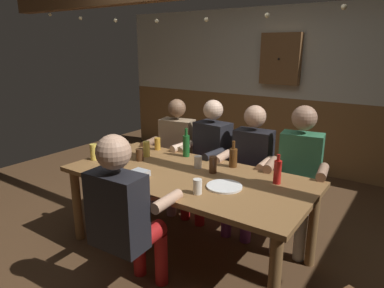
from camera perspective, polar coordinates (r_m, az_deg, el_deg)
The scene contains 26 objects.
ground_plane at distance 3.31m, azimuth 0.31°, elevation -16.33°, with size 7.11×7.11×0.00m, color #4C331E.
back_wall_upper at distance 5.14m, azimuth 17.27°, elevation 14.17°, with size 5.93×0.12×1.26m, color beige.
back_wall_wainscot at distance 5.29m, azimuth 16.26°, elevation 1.62°, with size 5.93×0.12×1.04m, color brown.
dining_table at distance 2.94m, azimuth -0.81°, elevation -6.50°, with size 2.07×0.99×0.73m.
person_0 at distance 3.86m, azimuth -3.00°, elevation -0.84°, with size 0.55×0.55×1.20m.
person_1 at distance 3.62m, azimuth 2.73°, elevation -1.59°, with size 0.52×0.56×1.24m.
person_2 at distance 3.40m, azimuth 9.50°, elevation -3.12°, with size 0.52×0.54×1.22m.
person_3 at distance 3.23m, azimuth 17.15°, elevation -4.22°, with size 0.54×0.57×1.27m.
person_4 at distance 2.42m, azimuth -11.09°, elevation -10.82°, with size 0.54×0.51×1.24m.
table_candle at distance 3.07m, azimuth -12.12°, elevation -3.38°, with size 0.04×0.04×0.08m, color #F9E08C.
condiment_caddy at distance 2.88m, azimuth -8.50°, elevation -4.76°, with size 0.14×0.10×0.05m, color #B2B7BC.
plate_0 at distance 2.65m, azimuth 5.36°, elevation -6.98°, with size 0.27×0.27×0.01m, color white.
bottle_0 at distance 3.33m, azimuth -0.97°, elevation -0.20°, with size 0.07×0.07×0.28m.
bottle_1 at distance 2.76m, azimuth 13.92°, elevation -4.43°, with size 0.06×0.06×0.24m.
bottle_2 at distance 3.07m, azimuth 6.81°, elevation -2.18°, with size 0.07×0.07×0.24m.
pint_glass_0 at distance 3.03m, azimuth 0.99°, elevation -2.99°, with size 0.07×0.07×0.11m, color white.
pint_glass_1 at distance 3.26m, azimuth -8.63°, elevation -1.76°, with size 0.07×0.07×0.11m, color #4C2D19.
pint_glass_2 at distance 2.91m, azimuth 3.48°, elevation -3.43°, with size 0.06×0.06×0.14m, color #4C2D19.
pint_glass_3 at distance 3.58m, azimuth -5.72°, elevation 0.03°, with size 0.06×0.06×0.13m, color gold.
pint_glass_4 at distance 2.84m, azimuth -11.76°, elevation -4.14°, with size 0.06×0.06×0.16m, color #4C2D19.
pint_glass_5 at distance 3.37m, azimuth -15.90°, elevation -1.28°, with size 0.07×0.07×0.15m, color #E5C64C.
pint_glass_6 at distance 3.37m, azimuth -7.53°, elevation -0.83°, with size 0.07×0.07×0.15m, color #E5C64C.
pint_glass_7 at distance 2.51m, azimuth 0.92°, elevation -7.02°, with size 0.06×0.06×0.11m, color white.
pint_glass_8 at distance 2.93m, azimuth -13.30°, elevation -3.64°, with size 0.07×0.07×0.15m, color gold.
wall_dart_cabinet at distance 5.09m, azimuth 14.40°, elevation 13.45°, with size 0.56×0.15×0.70m.
string_lights at distance 2.96m, azimuth 2.39°, elevation 20.93°, with size 4.19×0.04×0.17m.
Camera 1 is at (1.58, -2.32, 1.76)m, focal length 32.33 mm.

